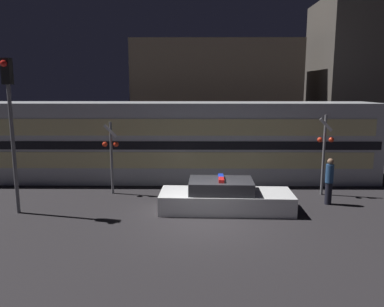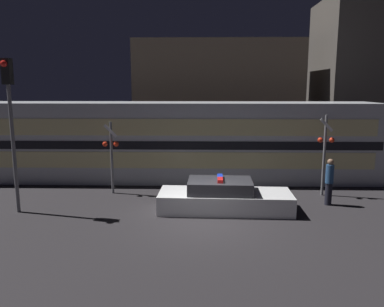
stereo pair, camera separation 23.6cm
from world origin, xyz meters
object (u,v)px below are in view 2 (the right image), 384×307
at_px(police_car, 224,198).
at_px(traffic_light_corner, 10,109).
at_px(pedestrian, 329,181).
at_px(crossing_signal_near, 325,150).
at_px(train, 167,141).

bearing_deg(police_car, traffic_light_corner, -175.27).
height_order(pedestrian, traffic_light_corner, traffic_light_corner).
bearing_deg(crossing_signal_near, traffic_light_corner, -168.29).
height_order(pedestrian, crossing_signal_near, crossing_signal_near).
height_order(train, pedestrian, train).
distance_m(train, traffic_light_corner, 7.63).
bearing_deg(train, pedestrian, -31.98).
bearing_deg(train, crossing_signal_near, -22.65).
distance_m(police_car, traffic_light_corner, 8.35).
bearing_deg(crossing_signal_near, pedestrian, -98.17).
xyz_separation_m(train, pedestrian, (6.71, -4.19, -0.97)).
bearing_deg(pedestrian, crossing_signal_near, 81.83).
relative_size(police_car, traffic_light_corner, 0.90).
bearing_deg(traffic_light_corner, police_car, 2.87).
bearing_deg(police_car, crossing_signal_near, 27.66).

